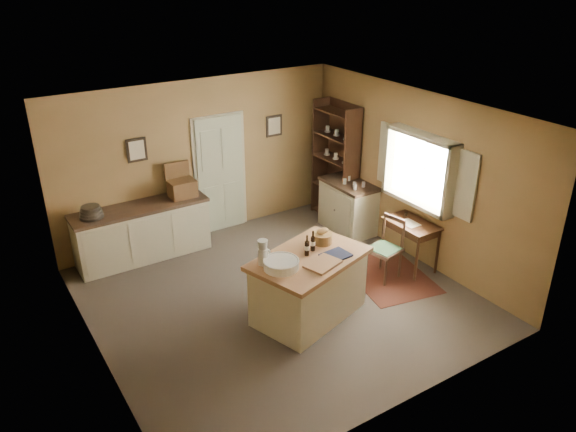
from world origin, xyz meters
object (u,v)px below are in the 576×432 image
Objects in this scene: desk_chair at (384,250)px; shelving_unit at (338,162)px; writing_desk at (411,228)px; work_island at (308,285)px; sideboard at (143,230)px; right_cabinet at (348,206)px.

shelving_unit is at bearing 60.14° from desk_chair.
shelving_unit is (0.16, 2.10, 0.41)m from writing_desk.
work_island reaches higher than sideboard.
right_cabinet is at bearing 90.01° from writing_desk.
sideboard is 3.53m from right_cabinet.
shelving_unit is (0.16, 0.55, 0.62)m from right_cabinet.
work_island is 1.67× the size of right_cabinet.
right_cabinet is (0.56, 1.59, -0.01)m from desk_chair.
shelving_unit reaches higher than writing_desk.
work_island is at bearing -133.62° from shelving_unit.
shelving_unit is at bearing 29.35° from work_island.
sideboard is 2.03× the size of right_cabinet.
sideboard is 2.27× the size of desk_chair.
work_island is 1.53m from desk_chair.
writing_desk is at bearing -94.25° from shelving_unit.
writing_desk is 0.90× the size of desk_chair.
work_island reaches higher than desk_chair.
desk_chair is at bearing -109.40° from right_cabinet.
right_cabinet is at bearing -105.77° from shelving_unit.
work_island is 3.06m from sideboard.
shelving_unit is at bearing 85.75° from writing_desk.
sideboard is at bearing 163.95° from right_cabinet.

